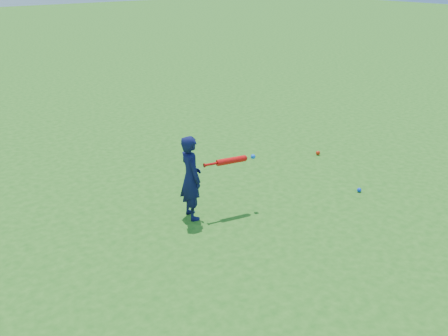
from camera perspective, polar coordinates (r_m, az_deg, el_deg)
name	(u,v)px	position (r m, az deg, el deg)	size (l,w,h in m)	color
ground	(213,206)	(7.31, -1.31, -4.41)	(80.00, 80.00, 0.00)	#1F6016
child	(191,178)	(6.78, -3.81, -1.10)	(0.43, 0.29, 1.19)	#0D1140
ground_ball_red	(318,153)	(9.40, 10.69, 1.71)	(0.08, 0.08, 0.08)	red
ground_ball_blue	(359,190)	(8.02, 15.20, -2.44)	(0.07, 0.07, 0.07)	blue
bat_swing	(233,160)	(6.91, 1.05, 0.90)	(0.78, 0.23, 0.09)	red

